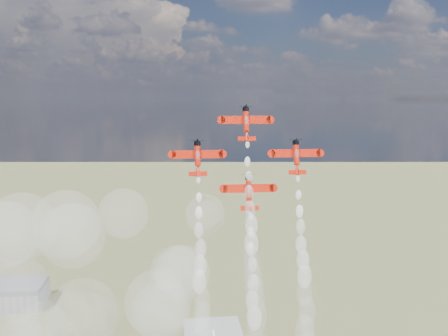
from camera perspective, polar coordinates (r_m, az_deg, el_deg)
hangar at (r=338.36m, az=-23.20°, el=-12.56°), size 50.00×28.00×13.00m
plane_lead at (r=134.51m, az=2.44°, el=4.93°), size 12.78×5.14×8.91m
plane_left at (r=131.33m, az=-2.89°, el=1.15°), size 12.78×5.14×8.91m
plane_right at (r=135.19m, az=7.89°, el=1.27°), size 12.78×5.14×8.91m
plane_slot at (r=131.41m, az=2.73°, el=-2.59°), size 12.78×5.14×8.91m
smoke_trail_lead at (r=130.62m, az=3.22°, el=-11.59°), size 5.41×15.28×43.23m
smoke_trail_left at (r=130.26m, az=-2.48°, el=-15.64°), size 5.48×14.28×42.61m
smoke_trail_right at (r=133.75m, az=8.82°, el=-15.07°), size 5.54×15.41×42.57m
drifted_smoke_cloud at (r=159.84m, az=-14.60°, el=-10.92°), size 68.25×39.64×51.63m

